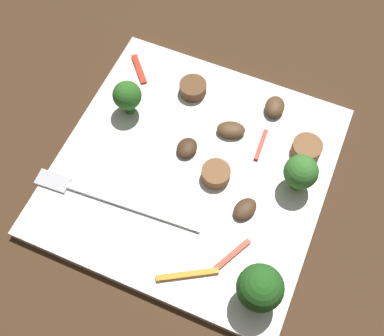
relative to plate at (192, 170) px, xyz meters
The scene contains 17 objects.
ground_plane 0.01m from the plate, ahead, with size 1.40×1.40×0.00m, color #422B19.
plate is the anchor object (origin of this frame).
fork 0.10m from the plate, 44.82° to the left, with size 0.18×0.02×0.00m.
broccoli_floret_0 0.11m from the plate, 23.30° to the right, with size 0.03×0.03×0.04m.
broccoli_floret_1 0.15m from the plate, 136.68° to the left, with size 0.04×0.04×0.06m.
broccoli_floret_2 0.11m from the plate, 167.41° to the right, with size 0.03×0.03×0.05m.
sausage_slice_0 0.12m from the plate, 147.68° to the right, with size 0.03×0.03×0.01m, color brown.
sausage_slice_1 0.10m from the plate, 67.48° to the right, with size 0.03×0.03×0.01m, color brown.
sausage_slice_2 0.03m from the plate, behind, with size 0.03×0.03×0.01m, color brown.
mushroom_0 0.02m from the plate, 52.92° to the right, with size 0.03×0.02×0.01m, color #422B19.
mushroom_1 0.06m from the plate, 110.70° to the right, with size 0.03×0.02×0.01m, color brown.
mushroom_2 0.12m from the plate, 118.22° to the right, with size 0.03×0.02×0.01m, color brown.
mushroom_3 0.07m from the plate, 160.49° to the left, with size 0.03×0.02×0.01m, color #4C331E.
pepper_strip_0 0.08m from the plate, 136.86° to the right, with size 0.04×0.00×0.00m, color red.
pepper_strip_1 0.10m from the plate, 135.12° to the left, with size 0.04×0.01×0.00m, color red.
pepper_strip_2 0.12m from the plate, 110.96° to the left, with size 0.06×0.01×0.00m, color orange.
pepper_strip_3 0.15m from the plate, 41.37° to the right, with size 0.04×0.01×0.00m, color red.
Camera 1 is at (-0.10, 0.23, 0.48)m, focal length 46.76 mm.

